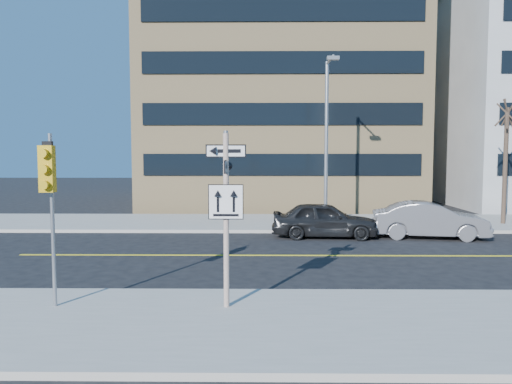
{
  "coord_description": "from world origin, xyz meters",
  "views": [
    {
      "loc": [
        0.82,
        -13.81,
        3.71
      ],
      "look_at": [
        0.6,
        4.0,
        2.31
      ],
      "focal_mm": 35.0,
      "sensor_mm": 36.0,
      "label": 1
    }
  ],
  "objects_px": {
    "streetlight_a": "(327,131)",
    "traffic_signal": "(48,183)",
    "parked_car_a": "(325,220)",
    "street_tree_west": "(507,116)",
    "sign_pole": "(226,209)",
    "parked_car_b": "(430,220)"
  },
  "relations": [
    {
      "from": "street_tree_west",
      "to": "parked_car_b",
      "type": "bearing_deg",
      "value": -144.02
    },
    {
      "from": "street_tree_west",
      "to": "traffic_signal",
      "type": "bearing_deg",
      "value": -140.61
    },
    {
      "from": "sign_pole",
      "to": "streetlight_a",
      "type": "xyz_separation_m",
      "value": [
        4.0,
        13.27,
        2.32
      ]
    },
    {
      "from": "traffic_signal",
      "to": "parked_car_a",
      "type": "bearing_deg",
      "value": 54.36
    },
    {
      "from": "sign_pole",
      "to": "parked_car_b",
      "type": "relative_size",
      "value": 0.84
    },
    {
      "from": "sign_pole",
      "to": "street_tree_west",
      "type": "xyz_separation_m",
      "value": [
        13.0,
        13.81,
        3.09
      ]
    },
    {
      "from": "sign_pole",
      "to": "parked_car_b",
      "type": "height_order",
      "value": "sign_pole"
    },
    {
      "from": "sign_pole",
      "to": "streetlight_a",
      "type": "relative_size",
      "value": 0.51
    },
    {
      "from": "sign_pole",
      "to": "parked_car_b",
      "type": "xyz_separation_m",
      "value": [
        8.1,
        10.26,
        -1.64
      ]
    },
    {
      "from": "streetlight_a",
      "to": "traffic_signal",
      "type": "bearing_deg",
      "value": -120.8
    },
    {
      "from": "traffic_signal",
      "to": "parked_car_b",
      "type": "distance_m",
      "value": 16.11
    },
    {
      "from": "sign_pole",
      "to": "traffic_signal",
      "type": "xyz_separation_m",
      "value": [
        -4.0,
        -0.15,
        0.59
      ]
    },
    {
      "from": "sign_pole",
      "to": "street_tree_west",
      "type": "bearing_deg",
      "value": 46.74
    },
    {
      "from": "sign_pole",
      "to": "parked_car_b",
      "type": "bearing_deg",
      "value": 51.7
    },
    {
      "from": "traffic_signal",
      "to": "street_tree_west",
      "type": "height_order",
      "value": "street_tree_west"
    },
    {
      "from": "traffic_signal",
      "to": "parked_car_a",
      "type": "height_order",
      "value": "traffic_signal"
    },
    {
      "from": "streetlight_a",
      "to": "street_tree_west",
      "type": "bearing_deg",
      "value": 3.45
    },
    {
      "from": "parked_car_a",
      "to": "parked_car_b",
      "type": "bearing_deg",
      "value": -88.6
    },
    {
      "from": "parked_car_b",
      "to": "street_tree_west",
      "type": "height_order",
      "value": "street_tree_west"
    },
    {
      "from": "streetlight_a",
      "to": "parked_car_b",
      "type": "bearing_deg",
      "value": -36.34
    },
    {
      "from": "parked_car_a",
      "to": "streetlight_a",
      "type": "distance_m",
      "value": 4.92
    },
    {
      "from": "sign_pole",
      "to": "parked_car_a",
      "type": "height_order",
      "value": "sign_pole"
    }
  ]
}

